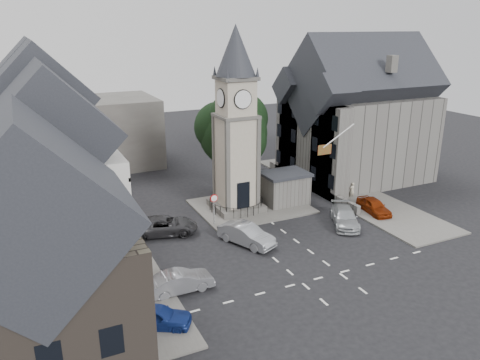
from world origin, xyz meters
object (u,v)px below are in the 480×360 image
pedestrian (352,190)px  car_east_red (374,206)px  clock_tower (236,122)px  car_west_blue (157,316)px  stone_shelter (285,188)px

pedestrian → car_east_red: bearing=77.1°
clock_tower → pedestrian: (11.50, -2.10, -7.32)m
car_east_red → pedestrian: size_ratio=2.53×
car_west_blue → pedestrian: size_ratio=2.45×
stone_shelter → car_east_red: 8.25m
clock_tower → stone_shelter: clock_tower is taller
clock_tower → pedestrian: clock_tower is taller
clock_tower → car_west_blue: size_ratio=4.17×
stone_shelter → car_west_blue: bearing=-140.2°
clock_tower → stone_shelter: (4.80, -0.49, -6.57)m
car_east_red → pedestrian: pedestrian is taller
car_west_blue → pedestrian: bearing=-33.1°
stone_shelter → pedestrian: 6.93m
car_west_blue → car_east_red: bearing=-40.9°
clock_tower → pedestrian: bearing=-10.4°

